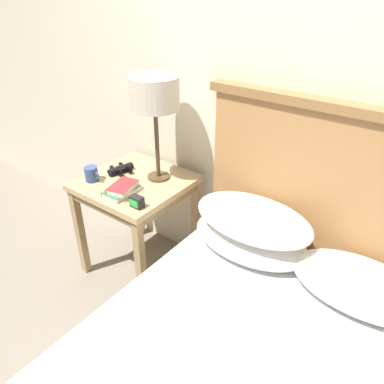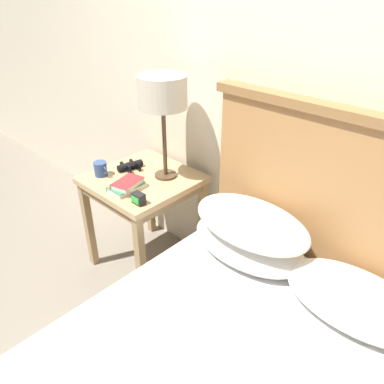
# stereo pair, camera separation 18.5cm
# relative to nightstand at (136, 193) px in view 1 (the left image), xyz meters

# --- Properties ---
(wall_back) EXTENTS (8.00, 0.06, 2.60)m
(wall_back) POSITION_rel_nightstand_xyz_m (0.70, 0.35, 0.74)
(wall_back) COLOR beige
(wall_back) RESTS_ON ground_plane
(nightstand) EXTENTS (0.58, 0.58, 0.64)m
(nightstand) POSITION_rel_nightstand_xyz_m (0.00, 0.00, 0.00)
(nightstand) COLOR tan
(nightstand) RESTS_ON ground_plane
(table_lamp) EXTENTS (0.26, 0.26, 0.59)m
(table_lamp) POSITION_rel_nightstand_xyz_m (0.09, 0.10, 0.57)
(table_lamp) COLOR #4C3823
(table_lamp) RESTS_ON nightstand
(book_on_nightstand) EXTENTS (0.13, 0.19, 0.03)m
(book_on_nightstand) POSITION_rel_nightstand_xyz_m (0.05, -0.15, 0.10)
(book_on_nightstand) COLOR silver
(book_on_nightstand) RESTS_ON nightstand
(book_stacked_on_top) EXTENTS (0.14, 0.19, 0.03)m
(book_stacked_on_top) POSITION_rel_nightstand_xyz_m (0.06, -0.15, 0.13)
(book_stacked_on_top) COLOR silver
(book_stacked_on_top) RESTS_ON book_on_nightstand
(binoculars_pair) EXTENTS (0.15, 0.16, 0.05)m
(binoculars_pair) POSITION_rel_nightstand_xyz_m (-0.13, 0.02, 0.11)
(binoculars_pair) COLOR black
(binoculars_pair) RESTS_ON nightstand
(coffee_mug) EXTENTS (0.10, 0.08, 0.08)m
(coffee_mug) POSITION_rel_nightstand_xyz_m (-0.19, -0.15, 0.13)
(coffee_mug) COLOR #334C84
(coffee_mug) RESTS_ON nightstand
(alarm_clock) EXTENTS (0.07, 0.05, 0.06)m
(alarm_clock) POSITION_rel_nightstand_xyz_m (0.21, -0.20, 0.12)
(alarm_clock) COLOR black
(alarm_clock) RESTS_ON nightstand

